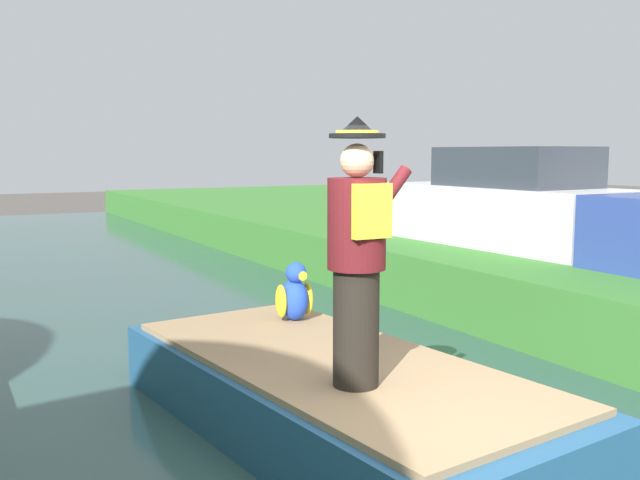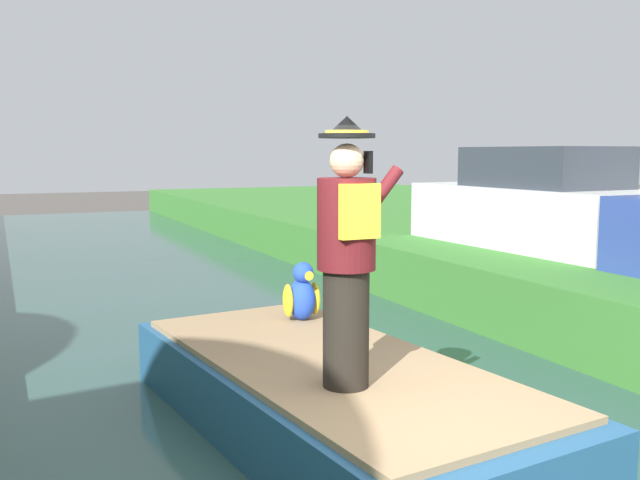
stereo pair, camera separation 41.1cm
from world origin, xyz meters
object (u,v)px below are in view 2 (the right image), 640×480
(person_pirate, at_px, (347,254))
(parked_car_white, at_px, (535,205))
(boat, at_px, (329,396))
(parrot_plush, at_px, (302,295))

(person_pirate, xyz_separation_m, parked_car_white, (5.27, 4.13, -0.10))
(boat, height_order, parked_car_white, parked_car_white)
(boat, bearing_deg, parked_car_white, 34.34)
(boat, distance_m, parked_car_white, 6.27)
(person_pirate, distance_m, parked_car_white, 6.69)
(boat, height_order, person_pirate, person_pirate)
(boat, distance_m, parrot_plush, 1.42)
(boat, xyz_separation_m, parrot_plush, (0.31, 1.27, 0.55))
(person_pirate, relative_size, parked_car_white, 0.46)
(parrot_plush, bearing_deg, person_pirate, -104.12)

